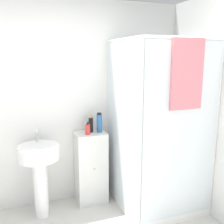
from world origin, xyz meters
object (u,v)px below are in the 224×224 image
Objects in this scene: shampoo_bottle_tall_black at (91,124)px; lotion_bottle_white at (86,127)px; sink at (39,165)px; soap_dispenser at (88,129)px; shampoo_bottle_blue at (99,123)px.

shampoo_bottle_tall_black is 0.08m from lotion_bottle_white.
soap_dispenser is at bearing 5.92° from sink.
soap_dispenser reaches higher than sink.
soap_dispenser is at bearing -97.41° from lotion_bottle_white.
soap_dispenser is 0.75× the size of shampoo_bottle_tall_black.
lotion_bottle_white is at bearing 82.59° from soap_dispenser.
lotion_bottle_white is (-0.05, 0.04, -0.04)m from shampoo_bottle_tall_black.
sink is 0.85m from shampoo_bottle_blue.
soap_dispenser is at bearing -164.18° from shampoo_bottle_blue.
lotion_bottle_white is at bearing 138.90° from shampoo_bottle_tall_black.
soap_dispenser is 0.12m from shampoo_bottle_tall_black.
sink is 0.72m from lotion_bottle_white.
lotion_bottle_white is (0.02, 0.13, -0.01)m from soap_dispenser.
sink is 6.35× the size of soap_dispenser.
shampoo_bottle_tall_black is 0.85× the size of shampoo_bottle_blue.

